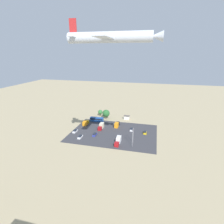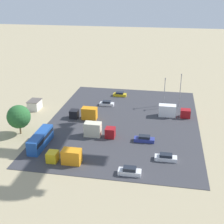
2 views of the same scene
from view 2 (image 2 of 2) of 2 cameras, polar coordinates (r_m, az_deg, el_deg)
ground_plane at (r=86.59m, az=-5.19°, el=-1.20°), size 400.00×400.00×0.00m
parking_lot_surface at (r=84.45m, az=2.13°, el=-1.72°), size 55.00×39.61×0.08m
shed_building at (r=94.98m, az=-13.94°, el=1.30°), size 4.54×3.30×2.79m
bus at (r=72.95m, az=-12.94°, el=-4.84°), size 10.11×2.50×3.24m
parked_car_0 at (r=95.21m, az=-0.96°, el=1.57°), size 1.93×4.29×1.45m
parked_car_1 at (r=67.21m, az=9.81°, el=-8.20°), size 1.83×4.68×1.44m
parked_car_2 at (r=61.82m, az=3.24°, el=-10.76°), size 1.85×4.50×1.57m
parked_car_3 at (r=73.98m, az=5.93°, el=-4.93°), size 1.85×4.79×1.49m
parked_car_4 at (r=103.28m, az=1.44°, el=3.25°), size 1.94×4.26×1.44m
parked_truck_0 at (r=75.74m, az=-2.64°, el=-3.34°), size 2.42×7.51×3.45m
parked_truck_1 at (r=88.53m, az=10.97°, el=0.12°), size 2.38×8.73×3.27m
parked_truck_2 at (r=85.78m, az=-4.95°, el=-0.28°), size 2.41×7.50×3.25m
parked_truck_3 at (r=65.70m, az=-8.38°, el=-8.05°), size 2.48×7.19×3.06m
tree_near_shed at (r=79.19m, az=-16.68°, el=-0.83°), size 5.75×5.75×7.44m
light_pole_lot_centre at (r=95.22m, az=12.38°, el=4.12°), size 0.90×0.28×9.99m
light_pole_lot_edge at (r=95.15m, az=9.58°, el=3.87°), size 0.90×0.28×8.58m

